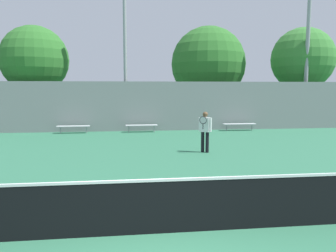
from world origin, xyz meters
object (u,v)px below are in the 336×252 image
at_px(tennis_player, 205,129).
at_px(tree_green_tall, 35,60).
at_px(light_pole_center_back, 308,37).
at_px(bench_courtside_far, 142,126).
at_px(tree_dark_dense, 303,59).
at_px(tennis_net, 149,206).
at_px(bench_by_gate, 73,126).
at_px(tree_green_broad, 208,64).
at_px(light_pole_near_left, 125,24).
at_px(bench_adjacent_court, 239,124).

bearing_deg(tennis_player, tree_green_tall, 165.47).
xyz_separation_m(light_pole_center_back, tree_green_tall, (-18.27, 1.49, -1.58)).
distance_m(bench_courtside_far, light_pole_center_back, 12.80).
distance_m(tree_green_tall, tree_dark_dense, 19.08).
xyz_separation_m(tennis_net, tree_dark_dense, (12.63, 17.62, 4.30)).
distance_m(light_pole_center_back, tree_dark_dense, 2.50).
xyz_separation_m(tennis_net, tennis_player, (2.82, 7.47, 0.45)).
relative_size(tennis_player, bench_courtside_far, 0.88).
bearing_deg(light_pole_center_back, tennis_player, -137.84).
height_order(bench_by_gate, tree_green_broad, tree_green_broad).
distance_m(tennis_player, light_pole_near_left, 10.17).
bearing_deg(bench_courtside_far, tree_green_tall, 157.08).
bearing_deg(tennis_net, tree_green_tall, 110.64).
bearing_deg(bench_courtside_far, tree_dark_dense, 15.73).
relative_size(bench_adjacent_court, light_pole_near_left, 0.19).
bearing_deg(tennis_player, bench_adjacent_court, 91.86).
bearing_deg(bench_courtside_far, tennis_player, -70.60).
height_order(bench_courtside_far, tree_green_broad, tree_green_broad).
bearing_deg(tree_green_broad, bench_by_gate, -154.59).
height_order(tennis_player, bench_courtside_far, tennis_player).
height_order(light_pole_center_back, tree_green_tall, light_pole_center_back).
height_order(tennis_net, light_pole_center_back, light_pole_center_back).
bearing_deg(tree_green_tall, bench_adjacent_court, -12.55).
bearing_deg(tennis_player, light_pole_near_left, 144.66).
relative_size(bench_courtside_far, light_pole_near_left, 0.18).
xyz_separation_m(tennis_net, light_pole_near_left, (-0.49, 15.24, 6.10)).
distance_m(bench_courtside_far, light_pole_near_left, 6.38).
bearing_deg(tennis_player, tennis_net, -79.10).
xyz_separation_m(bench_courtside_far, light_pole_near_left, (-0.94, 1.05, 6.23)).
bearing_deg(bench_courtside_far, tree_green_broad, 40.23).
bearing_deg(tennis_net, bench_courtside_far, 88.16).
xyz_separation_m(light_pole_center_back, tree_green_broad, (-6.16, 2.98, -1.63)).
xyz_separation_m(light_pole_near_left, tree_green_broad, (6.16, 3.36, -2.15)).
distance_m(light_pole_center_back, tree_green_tall, 18.40).
height_order(bench_courtside_far, light_pole_center_back, light_pole_center_back).
bearing_deg(bench_adjacent_court, bench_courtside_far, 180.00).
bearing_deg(tennis_net, tree_dark_dense, 54.37).
height_order(tree_green_tall, tree_dark_dense, tree_dark_dense).
distance_m(tennis_net, tree_green_tall, 18.71).
height_order(bench_adjacent_court, light_pole_center_back, light_pole_center_back).
relative_size(tennis_player, bench_adjacent_court, 0.82).
distance_m(bench_adjacent_court, light_pole_center_back, 7.83).
bearing_deg(tree_dark_dense, tree_green_tall, -178.47).
bearing_deg(tennis_player, light_pole_center_back, 73.76).
height_order(bench_by_gate, light_pole_center_back, light_pole_center_back).
distance_m(bench_courtside_far, bench_by_gate, 4.07).
height_order(bench_adjacent_court, tree_green_tall, tree_green_tall).
bearing_deg(bench_courtside_far, light_pole_center_back, 7.18).
bearing_deg(tree_green_tall, light_pole_near_left, -17.38).
relative_size(bench_adjacent_court, tree_dark_dense, 0.29).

